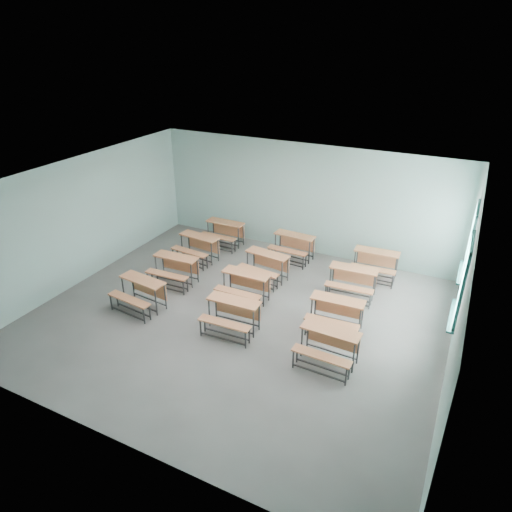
# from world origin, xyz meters

# --- Properties ---
(room) EXTENTS (9.04, 8.04, 3.24)m
(room) POSITION_xyz_m (0.08, 0.03, 1.60)
(room) COLOR slate
(room) RESTS_ON ground
(desk_unit_r0c0) EXTENTS (1.24, 0.90, 0.73)m
(desk_unit_r0c0) POSITION_xyz_m (-2.24, -0.68, 0.49)
(desk_unit_r0c0) COLOR #C57247
(desk_unit_r0c0) RESTS_ON ground
(desk_unit_r0c1) EXTENTS (1.20, 0.83, 0.73)m
(desk_unit_r0c1) POSITION_xyz_m (0.13, -0.53, 0.49)
(desk_unit_r0c1) COLOR #C57247
(desk_unit_r0c1) RESTS_ON ground
(desk_unit_r0c2) EXTENTS (1.19, 0.82, 0.73)m
(desk_unit_r0c2) POSITION_xyz_m (2.35, -0.65, 0.49)
(desk_unit_r0c2) COLOR #C57247
(desk_unit_r0c2) RESTS_ON ground
(desk_unit_r1c0) EXTENTS (1.20, 0.84, 0.73)m
(desk_unit_r1c0) POSITION_xyz_m (-2.23, 0.66, 0.49)
(desk_unit_r1c0) COLOR #C57247
(desk_unit_r1c0) RESTS_ON ground
(desk_unit_r1c1) EXTENTS (1.17, 0.79, 0.73)m
(desk_unit_r1c1) POSITION_xyz_m (-0.20, 0.68, 0.49)
(desk_unit_r1c1) COLOR #C57247
(desk_unit_r1c1) RESTS_ON ground
(desk_unit_r1c2) EXTENTS (1.21, 0.85, 0.73)m
(desk_unit_r1c2) POSITION_xyz_m (2.14, 0.50, 0.49)
(desk_unit_r1c2) COLOR #C57247
(desk_unit_r1c2) RESTS_ON ground
(desk_unit_r2c0) EXTENTS (1.24, 0.89, 0.73)m
(desk_unit_r2c0) POSITION_xyz_m (-2.41, 2.02, 0.49)
(desk_unit_r2c0) COLOR #C57247
(desk_unit_r2c0) RESTS_ON ground
(desk_unit_r2c1) EXTENTS (1.25, 0.92, 0.73)m
(desk_unit_r2c1) POSITION_xyz_m (-0.20, 1.87, 0.49)
(desk_unit_r2c1) COLOR #C57247
(desk_unit_r2c1) RESTS_ON ground
(desk_unit_r2c2) EXTENTS (1.21, 0.85, 0.73)m
(desk_unit_r2c2) POSITION_xyz_m (2.07, 2.07, 0.49)
(desk_unit_r2c2) COLOR #C57247
(desk_unit_r2c2) RESTS_ON ground
(desk_unit_r3c0) EXTENTS (1.17, 0.79, 0.73)m
(desk_unit_r3c0) POSITION_xyz_m (-2.26, 3.26, 0.49)
(desk_unit_r3c0) COLOR #C57247
(desk_unit_r3c0) RESTS_ON ground
(desk_unit_r3c1) EXTENTS (1.20, 0.84, 0.73)m
(desk_unit_r3c1) POSITION_xyz_m (-0.01, 3.30, 0.49)
(desk_unit_r3c1) COLOR #C57247
(desk_unit_r3c1) RESTS_ON ground
(desk_unit_r3c2) EXTENTS (1.20, 0.84, 0.73)m
(desk_unit_r3c2) POSITION_xyz_m (2.35, 3.27, 0.49)
(desk_unit_r3c2) COLOR #C57247
(desk_unit_r3c2) RESTS_ON ground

